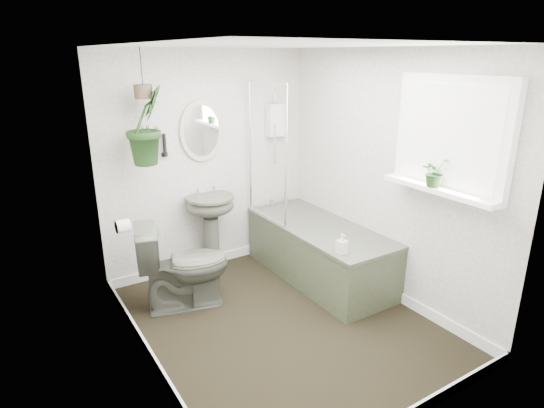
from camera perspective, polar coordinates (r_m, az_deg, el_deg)
floor at (r=4.14m, az=1.15°, el=-14.64°), size 2.30×2.80×0.02m
ceiling at (r=3.47m, az=1.40°, el=19.45°), size 2.30×2.80×0.02m
wall_back at (r=4.84m, az=-8.03°, el=5.10°), size 2.30×0.02×2.30m
wall_front at (r=2.66m, az=18.39°, el=-6.91°), size 2.30×0.02×2.30m
wall_left at (r=3.18m, az=-16.45°, el=-2.52°), size 0.02×2.80×2.30m
wall_right at (r=4.36m, az=14.09°, el=3.28°), size 0.02×2.80×2.30m
skirting at (r=4.11m, az=1.15°, el=-13.94°), size 2.30×2.80×0.10m
bathtub at (r=4.77m, az=5.93°, el=-5.95°), size 0.72×1.72×0.58m
bath_screen at (r=4.66m, az=-0.63°, el=6.42°), size 0.04×0.72×1.40m
shower_box at (r=5.08m, az=0.47°, el=10.50°), size 0.20×0.10×0.35m
oval_mirror at (r=4.70m, az=-8.83°, el=9.04°), size 0.46×0.03×0.62m
wall_sconce at (r=4.57m, az=-13.34°, el=7.22°), size 0.04×0.04×0.22m
toilet_roll_holder at (r=3.92m, az=-18.21°, el=-2.64°), size 0.11×0.11×0.11m
window_recess at (r=3.77m, az=21.61°, el=8.03°), size 0.08×1.00×0.90m
window_sill at (r=3.81m, az=20.25°, el=1.75°), size 0.18×1.00×0.04m
window_blinds at (r=3.74m, az=21.20°, el=7.99°), size 0.01×0.86×0.76m
toilet at (r=4.25m, az=-11.03°, el=-7.56°), size 0.90×0.65×0.82m
pedestal_sink at (r=4.88m, az=-7.60°, el=-3.71°), size 0.58×0.52×0.85m
sill_plant at (r=3.77m, az=19.76°, el=3.82°), size 0.21×0.19×0.24m
hanging_plant at (r=4.26m, az=-15.51°, el=9.50°), size 0.49×0.47×0.71m
soap_bottle at (r=4.01m, az=8.75°, el=-4.96°), size 0.09×0.09×0.18m
hanging_pot at (r=4.23m, az=-15.85°, el=13.41°), size 0.16×0.16×0.12m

